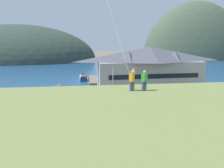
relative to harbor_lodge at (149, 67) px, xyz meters
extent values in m
plane|color=#66604C|center=(-9.58, -21.07, -5.62)|extent=(600.00, 600.00, 0.00)
cube|color=slate|center=(-9.58, -16.07, -5.57)|extent=(40.00, 20.00, 0.10)
cube|color=navy|center=(-9.58, 38.93, -5.61)|extent=(360.00, 84.00, 0.03)
ellipsoid|color=#2D3D33|center=(-62.42, 92.65, -5.62)|extent=(104.00, 67.25, 48.96)
ellipsoid|color=#42513D|center=(67.26, 96.46, -5.62)|extent=(80.64, 47.97, 87.03)
cube|color=#999E99|center=(0.00, 0.06, -2.10)|extent=(26.30, 9.12, 7.03)
cube|color=black|center=(0.17, -3.99, -1.75)|extent=(22.07, 1.02, 1.10)
pyramid|color=#4C4C56|center=(0.00, 0.06, 3.22)|extent=(27.90, 9.99, 3.61)
pyramid|color=#4C4C56|center=(-5.78, -1.59, 2.70)|extent=(4.60, 4.60, 2.53)
pyramid|color=#4C4C56|center=(5.90, -1.09, 2.70)|extent=(4.60, 4.60, 2.53)
cube|color=beige|center=(-19.65, -15.76, -3.92)|extent=(5.71, 5.52, 3.40)
pyramid|color=#47474C|center=(-19.65, -15.76, -1.34)|extent=(6.18, 6.06, 1.75)
cube|color=black|center=(-19.91, -18.28, -4.43)|extent=(1.10, 0.17, 2.38)
cube|color=#756B5B|center=(-5.80, -0.44, -4.02)|extent=(4.57, 5.18, 3.19)
pyramid|color=#47474C|center=(-5.80, -0.44, -1.57)|extent=(4.94, 5.69, 1.72)
cube|color=black|center=(-5.97, -2.92, -4.50)|extent=(1.10, 0.13, 2.23)
cube|color=#70604C|center=(-13.60, 11.86, -5.27)|extent=(3.20, 13.57, 0.70)
cube|color=navy|center=(-16.99, 14.00, -5.17)|extent=(2.26, 6.64, 0.90)
cube|color=navy|center=(-16.99, 14.00, -4.64)|extent=(2.19, 6.44, 0.16)
cube|color=silver|center=(-16.98, 13.50, -4.01)|extent=(1.52, 2.01, 1.10)
cube|color=#23564C|center=(-9.88, 8.14, -5.17)|extent=(2.83, 8.47, 0.90)
cube|color=#33665B|center=(-9.88, 8.14, -4.64)|extent=(2.74, 8.22, 0.16)
cube|color=silver|center=(-9.87, 7.51, -4.01)|extent=(1.93, 2.56, 1.10)
cube|color=silver|center=(-17.05, 14.26, -5.17)|extent=(2.86, 7.11, 0.90)
cube|color=white|center=(-17.05, 14.26, -4.64)|extent=(2.77, 6.90, 0.16)
cube|color=silver|center=(-17.00, 13.74, -4.01)|extent=(1.74, 2.22, 1.10)
cube|color=navy|center=(7.11, -13.92, -4.80)|extent=(4.33, 2.13, 0.80)
cube|color=navy|center=(7.26, -13.90, -4.05)|extent=(2.22, 1.76, 0.70)
cube|color=black|center=(7.26, -13.90, -4.09)|extent=(2.26, 1.80, 0.32)
cylinder|color=black|center=(5.68, -13.11, -5.20)|extent=(0.66, 0.27, 0.64)
cylinder|color=black|center=(5.82, -14.94, -5.20)|extent=(0.66, 0.27, 0.64)
cylinder|color=black|center=(8.40, -12.89, -5.20)|extent=(0.66, 0.27, 0.64)
cylinder|color=black|center=(8.54, -14.72, -5.20)|extent=(0.66, 0.27, 0.64)
cube|color=black|center=(-24.89, -19.55, -4.80)|extent=(4.32, 2.09, 0.80)
cube|color=black|center=(-25.04, -19.54, -4.05)|extent=(2.21, 1.74, 0.70)
cube|color=black|center=(-25.04, -19.54, -4.09)|extent=(2.25, 1.78, 0.32)
cylinder|color=black|center=(-23.59, -20.56, -5.20)|extent=(0.65, 0.26, 0.64)
cylinder|color=black|center=(-23.46, -18.73, -5.20)|extent=(0.65, 0.26, 0.64)
cylinder|color=black|center=(-26.32, -20.37, -5.20)|extent=(0.65, 0.26, 0.64)
cylinder|color=black|center=(-26.19, -18.53, -5.20)|extent=(0.65, 0.26, 0.64)
cube|color=#B28923|center=(-2.57, -14.99, -4.80)|extent=(4.35, 2.20, 0.80)
cube|color=olive|center=(-2.42, -14.97, -4.05)|extent=(2.25, 1.80, 0.70)
cube|color=black|center=(-2.42, -14.97, -4.09)|extent=(2.29, 1.83, 0.32)
cylinder|color=black|center=(-4.01, -14.21, -5.20)|extent=(0.66, 0.28, 0.64)
cylinder|color=black|center=(-3.84, -16.03, -5.20)|extent=(0.66, 0.28, 0.64)
cylinder|color=black|center=(-1.30, -13.94, -5.20)|extent=(0.66, 0.28, 0.64)
cylinder|color=black|center=(-1.12, -15.77, -5.20)|extent=(0.66, 0.28, 0.64)
cube|color=#236633|center=(3.56, -20.41, -4.80)|extent=(4.22, 1.85, 0.80)
cube|color=#1E562B|center=(3.71, -20.41, -4.05)|extent=(2.12, 1.62, 0.70)
cube|color=black|center=(3.71, -20.41, -4.09)|extent=(2.16, 1.66, 0.32)
cylinder|color=black|center=(2.18, -19.51, -5.20)|extent=(0.64, 0.23, 0.64)
cylinder|color=black|center=(2.20, -21.35, -5.20)|extent=(0.64, 0.23, 0.64)
cylinder|color=black|center=(4.91, -19.48, -5.20)|extent=(0.64, 0.23, 0.64)
cylinder|color=black|center=(4.93, -21.32, -5.20)|extent=(0.64, 0.23, 0.64)
cube|color=#B28923|center=(-9.65, -13.64, -4.80)|extent=(4.30, 2.04, 0.80)
cube|color=olive|center=(-9.50, -13.63, -4.05)|extent=(2.19, 1.72, 0.70)
cube|color=black|center=(-9.50, -13.63, -4.09)|extent=(2.23, 1.75, 0.32)
cylinder|color=black|center=(-11.06, -12.80, -5.20)|extent=(0.65, 0.26, 0.64)
cylinder|color=black|center=(-10.96, -14.64, -5.20)|extent=(0.65, 0.26, 0.64)
cylinder|color=black|center=(-8.34, -12.65, -5.20)|extent=(0.65, 0.26, 0.64)
cylinder|color=black|center=(-8.23, -14.48, -5.20)|extent=(0.65, 0.26, 0.64)
cube|color=navy|center=(-19.83, -21.29, -4.80)|extent=(4.31, 2.08, 0.80)
cube|color=navy|center=(-19.98, -21.28, -4.05)|extent=(2.20, 1.74, 0.70)
cube|color=black|center=(-19.98, -21.28, -4.09)|extent=(2.25, 1.77, 0.32)
cylinder|color=black|center=(-18.53, -22.30, -5.20)|extent=(0.65, 0.26, 0.64)
cylinder|color=black|center=(-18.40, -20.47, -5.20)|extent=(0.65, 0.26, 0.64)
cylinder|color=black|center=(-21.25, -22.11, -5.20)|extent=(0.65, 0.26, 0.64)
cylinder|color=black|center=(-21.13, -20.28, -5.20)|extent=(0.65, 0.26, 0.64)
cube|color=black|center=(-6.70, -20.65, -4.80)|extent=(4.20, 1.81, 0.80)
cube|color=black|center=(-6.85, -20.65, -4.05)|extent=(2.10, 1.60, 0.70)
cube|color=black|center=(-6.85, -20.65, -4.09)|extent=(2.15, 1.64, 0.32)
cylinder|color=black|center=(-5.34, -21.57, -5.20)|extent=(0.64, 0.22, 0.64)
cylinder|color=black|center=(-5.33, -19.74, -5.20)|extent=(0.64, 0.22, 0.64)
cylinder|color=black|center=(-8.07, -21.57, -5.20)|extent=(0.64, 0.22, 0.64)
cylinder|color=black|center=(-8.06, -19.73, -5.20)|extent=(0.64, 0.22, 0.64)
cube|color=black|center=(-11.53, -21.58, -4.80)|extent=(4.27, 1.97, 0.80)
cube|color=black|center=(-11.68, -21.58, -4.05)|extent=(2.16, 1.68, 0.70)
cube|color=black|center=(-11.68, -21.58, -4.09)|extent=(2.21, 1.72, 0.32)
cylinder|color=black|center=(-10.13, -22.44, -5.20)|extent=(0.65, 0.25, 0.64)
cylinder|color=black|center=(-10.20, -20.61, -5.20)|extent=(0.65, 0.25, 0.64)
cylinder|color=black|center=(-12.85, -22.55, -5.20)|extent=(0.65, 0.25, 0.64)
cylinder|color=black|center=(-12.93, -20.72, -5.20)|extent=(0.65, 0.25, 0.64)
cube|color=silver|center=(2.37, -15.55, -4.80)|extent=(4.30, 2.06, 0.80)
cube|color=beige|center=(2.22, -15.54, -4.05)|extent=(2.19, 1.73, 0.70)
cube|color=black|center=(2.22, -15.54, -4.09)|extent=(2.24, 1.76, 0.32)
cylinder|color=black|center=(3.68, -16.55, -5.20)|extent=(0.65, 0.26, 0.64)
cylinder|color=black|center=(3.79, -14.72, -5.20)|extent=(0.65, 0.26, 0.64)
cylinder|color=black|center=(0.95, -16.38, -5.20)|extent=(0.65, 0.26, 0.64)
cylinder|color=black|center=(1.07, -14.55, -5.20)|extent=(0.65, 0.26, 0.64)
cylinder|color=#ADADB2|center=(-10.64, -10.57, -2.09)|extent=(0.16, 0.16, 6.85)
cube|color=#4C4C51|center=(-10.64, -10.22, 1.23)|extent=(0.24, 0.70, 0.20)
cylinder|color=#384770|center=(-11.63, -30.38, 2.10)|extent=(0.20, 0.20, 0.82)
cylinder|color=#384770|center=(-11.41, -30.38, 2.10)|extent=(0.20, 0.20, 0.82)
cylinder|color=gold|center=(-11.52, -30.38, 2.83)|extent=(0.40, 0.40, 0.64)
sphere|color=tan|center=(-11.52, -30.38, 3.31)|extent=(0.24, 0.24, 0.24)
cylinder|color=gold|center=(-11.34, -30.21, 3.33)|extent=(0.12, 0.56, 0.43)
cylinder|color=gold|center=(-11.74, -30.38, 2.90)|extent=(0.11, 0.11, 0.60)
cylinder|color=#384770|center=(-10.61, -30.49, 2.10)|extent=(0.20, 0.20, 0.82)
cylinder|color=#384770|center=(-10.39, -30.49, 2.10)|extent=(0.20, 0.20, 0.82)
cylinder|color=green|center=(-10.50, -30.49, 2.83)|extent=(0.40, 0.40, 0.64)
sphere|color=tan|center=(-10.50, -30.49, 3.31)|extent=(0.24, 0.24, 0.24)
cylinder|color=green|center=(-10.72, -30.49, 2.90)|extent=(0.11, 0.11, 0.60)
cylinder|color=green|center=(-10.28, -30.50, 2.90)|extent=(0.11, 0.11, 0.60)
cylinder|color=silver|center=(-12.67, -26.64, 7.84)|extent=(2.82, 7.00, 12.30)
camera|label=1|loc=(-15.04, -45.41, 5.55)|focal=29.84mm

